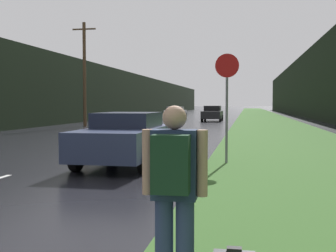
{
  "coord_description": "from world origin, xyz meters",
  "views": [
    {
      "loc": [
        5.53,
        -0.07,
        1.69
      ],
      "look_at": [
        2.59,
        15.54,
        0.85
      ],
      "focal_mm": 45.0,
      "sensor_mm": 36.0,
      "label": 1
    }
  ],
  "objects": [
    {
      "name": "utility_pole_far",
      "position": [
        -6.43,
        29.74,
        4.0
      ],
      "size": [
        1.8,
        0.24,
        7.73
      ],
      "color": "#4C3823",
      "rests_on": "ground_plane"
    },
    {
      "name": "lane_stripe_e",
      "position": [
        0.0,
        28.47,
        0.0
      ],
      "size": [
        0.12,
        3.0,
        0.01
      ],
      "primitive_type": "cube",
      "color": "silver",
      "rests_on": "ground_plane"
    },
    {
      "name": "grass_verge",
      "position": [
        7.4,
        40.0,
        0.01
      ],
      "size": [
        6.0,
        240.0,
        0.02
      ],
      "primitive_type": "cube",
      "color": "#386028",
      "rests_on": "ground_plane"
    },
    {
      "name": "treeline_near_side",
      "position": [
        13.4,
        50.0,
        4.02
      ],
      "size": [
        2.0,
        140.0,
        8.04
      ],
      "primitive_type": "cube",
      "color": "black",
      "rests_on": "ground_plane"
    },
    {
      "name": "lane_stripe_f",
      "position": [
        0.0,
        35.47,
        0.0
      ],
      "size": [
        0.12,
        3.0,
        0.01
      ],
      "primitive_type": "cube",
      "color": "silver",
      "rests_on": "ground_plane"
    },
    {
      "name": "car_oncoming",
      "position": [
        -2.2,
        45.49,
        0.73
      ],
      "size": [
        2.02,
        4.2,
        1.39
      ],
      "color": "#9E9EA3",
      "rests_on": "ground_plane"
    },
    {
      "name": "car_passing_near",
      "position": [
        2.2,
        11.28,
        0.74
      ],
      "size": [
        1.95,
        4.63,
        1.44
      ],
      "rotation": [
        0.0,
        0.0,
        3.14
      ],
      "color": "#2D3856",
      "rests_on": "ground_plane"
    },
    {
      "name": "lane_stripe_d",
      "position": [
        0.0,
        21.47,
        0.0
      ],
      "size": [
        0.12,
        3.0,
        0.01
      ],
      "primitive_type": "cube",
      "color": "silver",
      "rests_on": "ground_plane"
    },
    {
      "name": "lane_stripe_c",
      "position": [
        0.0,
        14.47,
        0.0
      ],
      "size": [
        0.12,
        3.0,
        0.01
      ],
      "primitive_type": "cube",
      "color": "silver",
      "rests_on": "ground_plane"
    },
    {
      "name": "stop_sign",
      "position": [
        4.97,
        11.88,
        1.88
      ],
      "size": [
        0.67,
        0.07,
        3.09
      ],
      "color": "slate",
      "rests_on": "ground_plane"
    },
    {
      "name": "hitchhiker_with_backpack",
      "position": [
        4.91,
        3.51,
        0.96
      ],
      "size": [
        0.58,
        0.41,
        1.67
      ],
      "rotation": [
        0.0,
        0.0,
        0.01
      ],
      "color": "navy",
      "rests_on": "ground_plane"
    },
    {
      "name": "treeline_far_side",
      "position": [
        -10.4,
        50.0,
        2.89
      ],
      "size": [
        2.0,
        140.0,
        5.78
      ],
      "primitive_type": "cube",
      "color": "black",
      "rests_on": "ground_plane"
    },
    {
      "name": "car_passing_far",
      "position": [
        2.2,
        41.02,
        0.75
      ],
      "size": [
        1.91,
        4.77,
        1.5
      ],
      "rotation": [
        0.0,
        0.0,
        3.14
      ],
      "color": "black",
      "rests_on": "ground_plane"
    }
  ]
}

